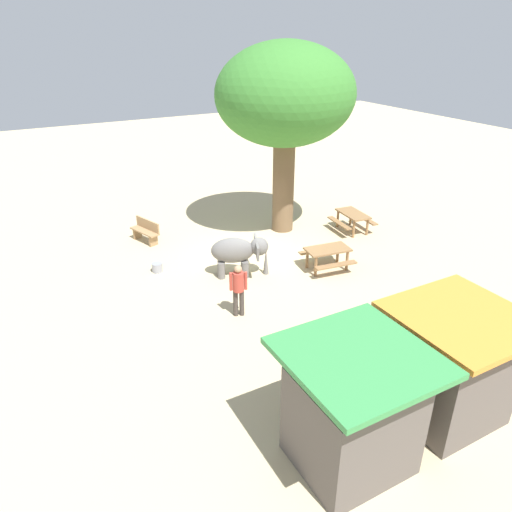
# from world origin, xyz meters

# --- Properties ---
(ground_plane) EXTENTS (60.00, 60.00, 0.00)m
(ground_plane) POSITION_xyz_m (0.00, 0.00, 0.00)
(ground_plane) COLOR tan
(elephant) EXTENTS (1.92, 1.55, 1.35)m
(elephant) POSITION_xyz_m (1.00, 1.01, 0.86)
(elephant) COLOR slate
(elephant) RESTS_ON ground_plane
(person_handler) EXTENTS (0.48, 0.32, 1.62)m
(person_handler) POSITION_xyz_m (2.13, 3.25, 0.95)
(person_handler) COLOR #3F3833
(person_handler) RESTS_ON ground_plane
(shade_tree_main) EXTENTS (5.33, 4.88, 7.23)m
(shade_tree_main) POSITION_xyz_m (-2.39, -1.75, 5.24)
(shade_tree_main) COLOR brown
(shade_tree_main) RESTS_ON ground_plane
(wooden_bench) EXTENTS (0.83, 1.45, 0.88)m
(wooden_bench) POSITION_xyz_m (2.94, -3.18, 0.47)
(wooden_bench) COLOR #9E7A51
(wooden_bench) RESTS_ON ground_plane
(picnic_table_near) EXTENTS (1.62, 1.64, 0.78)m
(picnic_table_near) POSITION_xyz_m (-4.80, -0.21, 0.59)
(picnic_table_near) COLOR olive
(picnic_table_near) RESTS_ON ground_plane
(picnic_table_far) EXTENTS (1.69, 1.67, 0.78)m
(picnic_table_far) POSITION_xyz_m (-1.86, 2.08, 0.59)
(picnic_table_far) COLOR olive
(picnic_table_far) RESTS_ON ground_plane
(market_stall_orange) EXTENTS (2.50, 2.50, 2.52)m
(market_stall_orange) POSITION_xyz_m (-0.03, 8.84, 1.14)
(market_stall_orange) COLOR #59514C
(market_stall_orange) RESTS_ON ground_plane
(market_stall_green) EXTENTS (2.50, 2.50, 2.52)m
(market_stall_green) POSITION_xyz_m (2.57, 8.84, 1.14)
(market_stall_green) COLOR #59514C
(market_stall_green) RESTS_ON ground_plane
(feed_bucket) EXTENTS (0.36, 0.36, 0.32)m
(feed_bucket) POSITION_xyz_m (3.37, -0.52, 0.16)
(feed_bucket) COLOR gray
(feed_bucket) RESTS_ON ground_plane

